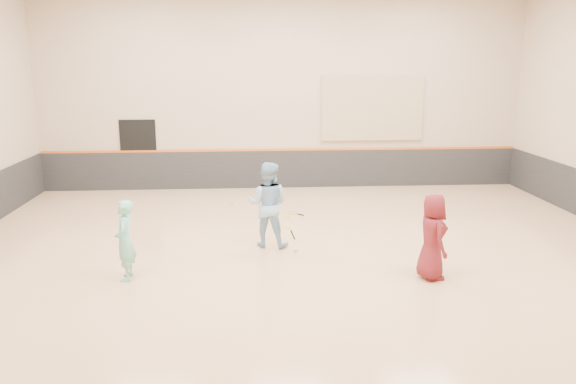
{
  "coord_description": "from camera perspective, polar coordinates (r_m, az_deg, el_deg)",
  "views": [
    {
      "loc": [
        -1.09,
        -11.52,
        3.93
      ],
      "look_at": [
        -0.25,
        0.4,
        1.15
      ],
      "focal_mm": 35.0,
      "sensor_mm": 36.0,
      "label": 1
    }
  ],
  "objects": [
    {
      "name": "wainscot_back",
      "position": [
        17.84,
        -0.47,
        2.34
      ],
      "size": [
        14.9,
        0.04,
        1.2
      ],
      "primitive_type": "cube",
      "color": "#232326",
      "rests_on": "floor"
    },
    {
      "name": "room",
      "position": [
        11.98,
        1.31,
        -1.98
      ],
      "size": [
        15.04,
        12.04,
        6.22
      ],
      "color": "tan",
      "rests_on": "ground"
    },
    {
      "name": "ball_under_racket",
      "position": [
        11.93,
        0.79,
        -5.97
      ],
      "size": [
        0.07,
        0.07,
        0.07
      ],
      "primitive_type": "sphere",
      "color": "#CBEF37",
      "rests_on": "floor"
    },
    {
      "name": "doorway",
      "position": [
        18.05,
        -14.91,
        3.64
      ],
      "size": [
        1.1,
        0.05,
        2.2
      ],
      "primitive_type": "cube",
      "color": "black",
      "rests_on": "floor"
    },
    {
      "name": "accent_stripe",
      "position": [
        17.72,
        -0.47,
        4.31
      ],
      "size": [
        14.9,
        0.03,
        0.06
      ],
      "primitive_type": "cube",
      "color": "#D85914",
      "rests_on": "wall_back"
    },
    {
      "name": "young_man",
      "position": [
        10.66,
        14.44,
        -4.41
      ],
      "size": [
        0.59,
        0.83,
        1.6
      ],
      "primitive_type": "imported",
      "rotation": [
        0.0,
        0.0,
        1.68
      ],
      "color": "maroon",
      "rests_on": "floor"
    },
    {
      "name": "held_racket",
      "position": [
        11.78,
        -0.07,
        -3.12
      ],
      "size": [
        0.41,
        0.41,
        0.54
      ],
      "primitive_type": null,
      "color": "#CFDF31",
      "rests_on": "instructor"
    },
    {
      "name": "instructor",
      "position": [
        12.09,
        -2.05,
        -1.28
      ],
      "size": [
        1.05,
        0.91,
        1.86
      ],
      "primitive_type": "imported",
      "rotation": [
        0.0,
        0.0,
        2.88
      ],
      "color": "#90BADF",
      "rests_on": "floor"
    },
    {
      "name": "ball_beside_spare",
      "position": [
        15.85,
        -5.7,
        -1.2
      ],
      "size": [
        0.07,
        0.07,
        0.07
      ],
      "primitive_type": "sphere",
      "color": "yellow",
      "rests_on": "floor"
    },
    {
      "name": "spare_racket",
      "position": [
        14.9,
        0.52,
        -2.13
      ],
      "size": [
        0.61,
        0.61,
        0.03
      ],
      "primitive_type": null,
      "color": "#B0C92C",
      "rests_on": "floor"
    },
    {
      "name": "acoustic_panel",
      "position": [
        17.95,
        8.58,
        8.39
      ],
      "size": [
        3.2,
        0.08,
        2.0
      ],
      "primitive_type": "cube",
      "color": "tan",
      "rests_on": "wall_back"
    },
    {
      "name": "ball_in_hand",
      "position": [
        10.44,
        15.23,
        -3.31
      ],
      "size": [
        0.07,
        0.07,
        0.07
      ],
      "primitive_type": "sphere",
      "color": "#CAD732",
      "rests_on": "young_man"
    },
    {
      "name": "girl",
      "position": [
        10.69,
        -16.25,
        -4.74
      ],
      "size": [
        0.38,
        0.56,
        1.5
      ],
      "primitive_type": "imported",
      "rotation": [
        0.0,
        0.0,
        -1.53
      ],
      "color": "#75CBBD",
      "rests_on": "floor"
    }
  ]
}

